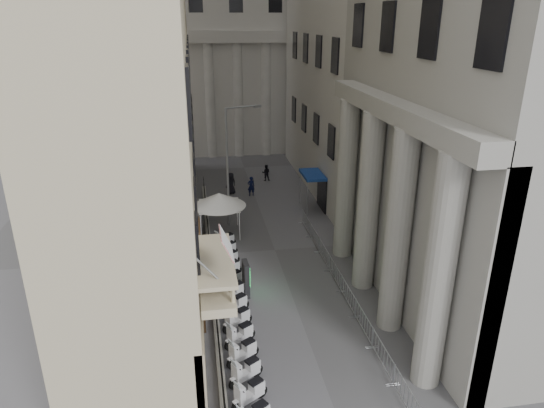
{
  "coord_description": "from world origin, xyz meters",
  "views": [
    {
      "loc": [
        -4.82,
        -9.33,
        14.44
      ],
      "look_at": [
        -0.7,
        16.1,
        4.5
      ],
      "focal_mm": 32.0,
      "sensor_mm": 36.0,
      "label": 1
    }
  ],
  "objects_px": {
    "pedestrian_b": "(266,173)",
    "street_lamp": "(232,156)",
    "pedestrian_a": "(251,186)",
    "info_kiosk": "(246,279)",
    "security_tent": "(218,200)"
  },
  "relations": [
    {
      "from": "pedestrian_a",
      "to": "pedestrian_b",
      "type": "bearing_deg",
      "value": -123.47
    },
    {
      "from": "security_tent",
      "to": "pedestrian_a",
      "type": "xyz_separation_m",
      "value": [
        3.17,
        7.41,
        -1.69
      ]
    },
    {
      "from": "info_kiosk",
      "to": "pedestrian_a",
      "type": "height_order",
      "value": "info_kiosk"
    },
    {
      "from": "street_lamp",
      "to": "info_kiosk",
      "type": "height_order",
      "value": "street_lamp"
    },
    {
      "from": "pedestrian_a",
      "to": "street_lamp",
      "type": "bearing_deg",
      "value": 63.1
    },
    {
      "from": "info_kiosk",
      "to": "pedestrian_b",
      "type": "distance_m",
      "value": 20.29
    },
    {
      "from": "security_tent",
      "to": "pedestrian_b",
      "type": "xyz_separation_m",
      "value": [
        5.05,
        11.31,
        -1.77
      ]
    },
    {
      "from": "street_lamp",
      "to": "pedestrian_b",
      "type": "bearing_deg",
      "value": 47.24
    },
    {
      "from": "security_tent",
      "to": "pedestrian_b",
      "type": "bearing_deg",
      "value": 65.94
    },
    {
      "from": "pedestrian_b",
      "to": "street_lamp",
      "type": "bearing_deg",
      "value": 73.53
    },
    {
      "from": "street_lamp",
      "to": "pedestrian_b",
      "type": "relative_size",
      "value": 5.57
    },
    {
      "from": "info_kiosk",
      "to": "pedestrian_a",
      "type": "xyz_separation_m",
      "value": [
        2.21,
        15.97,
        -0.17
      ]
    },
    {
      "from": "security_tent",
      "to": "pedestrian_b",
      "type": "distance_m",
      "value": 12.51
    },
    {
      "from": "security_tent",
      "to": "street_lamp",
      "type": "height_order",
      "value": "street_lamp"
    },
    {
      "from": "street_lamp",
      "to": "pedestrian_a",
      "type": "xyz_separation_m",
      "value": [
        2.04,
        5.85,
        -4.35
      ]
    }
  ]
}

